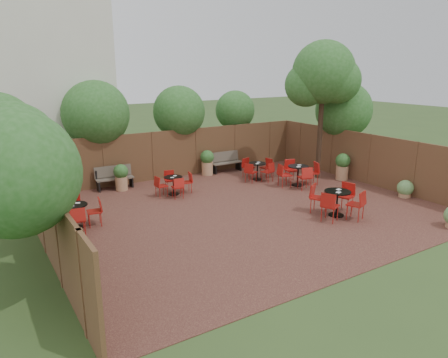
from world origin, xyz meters
TOP-DOWN VIEW (x-y plane):
  - ground at (0.00, 0.00)m, footprint 80.00×80.00m
  - courtyard_paving at (0.00, 0.00)m, footprint 12.00×10.00m
  - fence_back at (0.00, 5.00)m, footprint 12.00×0.08m
  - fence_left at (-6.00, 0.00)m, footprint 0.08×10.00m
  - fence_right at (6.00, 0.00)m, footprint 0.08×10.00m
  - neighbour_building at (-4.50, 8.00)m, footprint 5.00×4.00m
  - overhang_foliage at (-2.06, 2.68)m, footprint 15.68×10.65m
  - courtyard_tree at (4.94, 1.68)m, footprint 2.67×2.57m
  - park_bench_left at (-2.79, 4.62)m, footprint 1.43×0.53m
  - park_bench_right at (2.24, 4.62)m, footprint 1.43×0.48m
  - bistro_tables at (0.75, 0.88)m, footprint 10.02×6.36m
  - planters at (0.12, 3.48)m, footprint 11.33×4.25m
  - low_shrubs at (5.09, -3.82)m, footprint 1.97×3.30m

SIDE VIEW (x-z plane):
  - ground at x=0.00m, z-range 0.00..0.00m
  - courtyard_paving at x=0.00m, z-range 0.00..0.02m
  - low_shrubs at x=5.09m, z-range 0.00..0.66m
  - bistro_tables at x=0.75m, z-range -0.01..0.91m
  - park_bench_left at x=-2.79m, z-range 0.03..0.90m
  - park_bench_right at x=2.24m, z-range 0.03..0.91m
  - planters at x=0.12m, z-range 0.04..1.13m
  - fence_back at x=0.00m, z-range 0.00..2.00m
  - fence_left at x=-6.00m, z-range 0.00..2.00m
  - fence_right at x=6.00m, z-range 0.00..2.00m
  - overhang_foliage at x=-2.06m, z-range 1.42..3.99m
  - neighbour_building at x=-4.50m, z-range 0.00..8.00m
  - courtyard_tree at x=4.94m, z-range 1.37..6.91m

